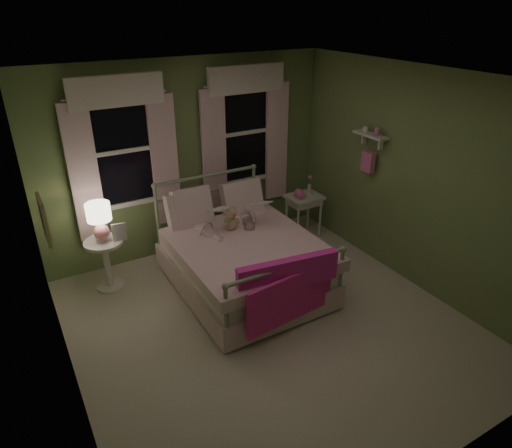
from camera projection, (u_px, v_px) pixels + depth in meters
room_shell at (271, 218)px, 4.46m from camera, size 4.20×4.20×4.20m
bed at (242, 259)px, 5.55m from camera, size 1.58×2.04×1.18m
pink_throw at (289, 284)px, 4.66m from camera, size 1.10×0.27×0.71m
child_left at (204, 206)px, 5.49m from camera, size 0.30×0.20×0.81m
child_right at (245, 202)px, 5.77m from camera, size 0.41×0.36×0.69m
book_left at (213, 215)px, 5.31m from camera, size 0.22×0.15×0.26m
book_right at (255, 208)px, 5.58m from camera, size 0.20×0.12×0.26m
teddy_bear at (231, 220)px, 5.58m from camera, size 0.23×0.19×0.31m
nightstand_left at (106, 258)px, 5.50m from camera, size 0.46×0.46×0.65m
table_lamp at (99, 218)px, 5.26m from camera, size 0.28×0.28×0.46m
book_nightstand at (113, 241)px, 5.37m from camera, size 0.20×0.25×0.02m
nightstand_right at (304, 202)px, 6.67m from camera, size 0.50×0.40×0.64m
pink_toy at (299, 193)px, 6.55m from camera, size 0.14×0.19×0.14m
bud_vase at (309, 184)px, 6.66m from camera, size 0.06×0.06×0.28m
window_left at (123, 146)px, 5.51m from camera, size 1.34×0.13×1.96m
window_right at (246, 128)px, 6.27m from camera, size 1.34×0.13×1.96m
wall_shelf at (369, 149)px, 5.75m from camera, size 0.15×0.50×0.60m
framed_picture at (44, 220)px, 3.96m from camera, size 0.03×0.32×0.42m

